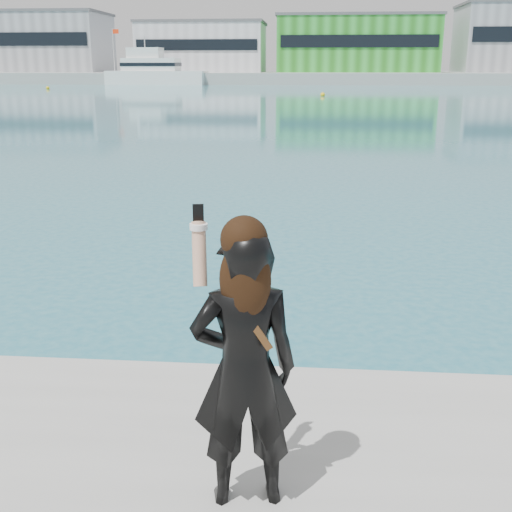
{
  "coord_description": "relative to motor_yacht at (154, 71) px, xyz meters",
  "views": [
    {
      "loc": [
        -0.06,
        -3.69,
        3.12
      ],
      "look_at": [
        -0.39,
        0.06,
        2.0
      ],
      "focal_mm": 45.0,
      "sensor_mm": 36.0,
      "label": 1
    }
  ],
  "objects": [
    {
      "name": "far_quay",
      "position": [
        28.09,
        18.47,
        -1.3
      ],
      "size": [
        320.0,
        40.0,
        2.0
      ],
      "primitive_type": "cube",
      "color": "#9E9E99",
      "rests_on": "ground"
    },
    {
      "name": "warehouse_grey_left",
      "position": [
        -26.91,
        16.45,
        5.46
      ],
      "size": [
        26.52,
        16.36,
        11.5
      ],
      "color": "gray",
      "rests_on": "far_quay"
    },
    {
      "name": "warehouse_white",
      "position": [
        6.09,
        16.45,
        4.46
      ],
      "size": [
        24.48,
        15.35,
        9.5
      ],
      "color": "silver",
      "rests_on": "far_quay"
    },
    {
      "name": "warehouse_green",
      "position": [
        36.09,
        16.45,
        4.96
      ],
      "size": [
        30.6,
        16.36,
        10.5
      ],
      "color": "#288421",
      "rests_on": "far_quay"
    },
    {
      "name": "flagpole_left",
      "position": [
        -9.82,
        9.47,
        4.23
      ],
      "size": [
        1.28,
        0.16,
        8.0
      ],
      "color": "silver",
      "rests_on": "far_quay"
    },
    {
      "name": "flagpole_right",
      "position": [
        50.18,
        9.47,
        4.23
      ],
      "size": [
        1.28,
        0.16,
        8.0
      ],
      "color": "silver",
      "rests_on": "far_quay"
    },
    {
      "name": "motor_yacht",
      "position": [
        0.0,
        0.0,
        0.0
      ],
      "size": [
        17.91,
        6.29,
        8.2
      ],
      "rotation": [
        0.0,
        0.0,
        -0.08
      ],
      "color": "white",
      "rests_on": "ground"
    },
    {
      "name": "buoy_near",
      "position": [
        29.06,
        -43.18,
        -2.3
      ],
      "size": [
        0.5,
        0.5,
        0.5
      ],
      "primitive_type": "sphere",
      "color": "yellow",
      "rests_on": "ground"
    },
    {
      "name": "buoy_far",
      "position": [
        -9.58,
        -24.12,
        -2.3
      ],
      "size": [
        0.5,
        0.5,
        0.5
      ],
      "primitive_type": "sphere",
      "color": "yellow",
      "rests_on": "ground"
    },
    {
      "name": "woman",
      "position": [
        27.7,
        -112.17,
        -0.68
      ],
      "size": [
        0.63,
        0.47,
        1.64
      ],
      "rotation": [
        0.0,
        0.0,
        3.33
      ],
      "color": "black",
      "rests_on": "near_quay"
    }
  ]
}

